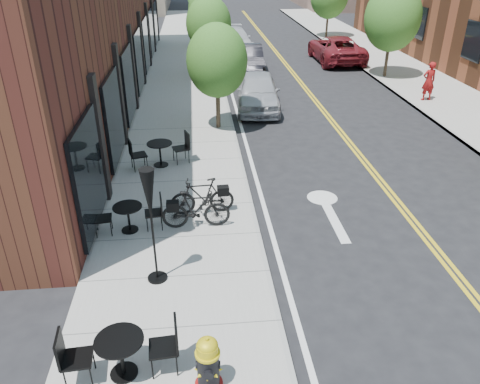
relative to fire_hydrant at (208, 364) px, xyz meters
name	(u,v)px	position (x,y,z in m)	size (l,w,h in m)	color
ground	(270,275)	(1.41, 2.83, -0.60)	(120.00, 120.00, 0.00)	black
sidewalk_near	(182,121)	(-0.59, 12.83, -0.54)	(4.00, 70.00, 0.12)	#9E9B93
sidewalk_far	(469,112)	(11.41, 12.83, -0.54)	(4.00, 70.00, 0.12)	#9E9B93
building_near	(74,17)	(-5.09, 16.83, 2.90)	(5.00, 28.00, 7.00)	#411915
tree_near_a	(217,61)	(0.81, 11.83, 2.00)	(2.20, 2.20, 3.81)	#382B1E
tree_near_b	(209,24)	(0.81, 19.83, 2.11)	(2.30, 2.30, 3.98)	#382B1E
tree_near_c	(204,9)	(0.81, 27.83, 1.93)	(2.10, 2.10, 3.67)	#382B1E
tree_far_b	(393,17)	(10.01, 18.83, 2.45)	(2.80, 2.80, 4.62)	#382B1E
fire_hydrant	(208,364)	(0.00, 0.00, 0.00)	(0.49, 0.49, 1.02)	maroon
bicycle_left	(202,196)	(0.05, 5.41, 0.01)	(0.46, 1.63, 0.98)	black
bicycle_right	(196,209)	(-0.12, 4.74, 0.02)	(0.47, 1.66, 1.00)	black
bistro_set_a	(121,352)	(-1.36, 0.37, 0.00)	(1.81, 0.83, 0.97)	black
bistro_set_b	(128,215)	(-1.75, 4.73, -0.04)	(1.64, 0.78, 0.87)	black
bistro_set_c	(160,151)	(-1.19, 8.50, 0.01)	(1.86, 0.98, 0.98)	black
patio_umbrella	(150,203)	(-0.97, 2.79, 1.32)	(0.41, 0.41, 2.52)	black
parked_car_a	(258,91)	(2.64, 14.33, 0.15)	(1.77, 4.41, 1.50)	#AAACB3
parked_car_b	(249,58)	(3.01, 21.10, 0.10)	(1.48, 4.25, 1.40)	black
parked_car_c	(235,39)	(2.72, 26.92, 0.10)	(1.98, 4.88, 1.42)	silver
parked_car_far	(336,49)	(8.49, 22.97, 0.16)	(2.52, 5.46, 1.52)	maroon
pedestrian	(429,81)	(10.25, 14.45, 0.36)	(0.62, 0.40, 1.69)	maroon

